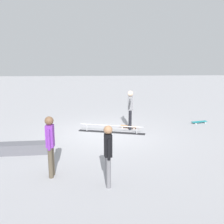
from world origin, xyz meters
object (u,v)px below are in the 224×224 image
Objects in this scene: bystander_black_shirt at (108,153)px; skateboard_main at (129,127)px; skate_ledge at (17,148)px; loose_skateboard_teal at (199,122)px; bystander_purple_shirt at (50,143)px; skater_main at (130,107)px; grind_rail at (111,129)px.

skateboard_main is at bearing -17.54° from bystander_black_shirt.
skate_ledge is 2.52× the size of loose_skateboard_teal.
skate_ledge is 3.84m from bystander_black_shirt.
bystander_black_shirt is 7.47m from loose_skateboard_teal.
bystander_purple_shirt is (1.50, -0.62, 0.05)m from bystander_black_shirt.
bystander_purple_shirt reaches higher than skateboard_main.
skate_ledge is at bearing 43.49° from bystander_purple_shirt.
skater_main reaches higher than bystander_black_shirt.
loose_skateboard_teal is at bearing -155.69° from skate_ledge.
grind_rail is 1.29m from skater_main.
skater_main is (-0.85, -0.44, 0.86)m from grind_rail.
grind_rail is 3.43× the size of loose_skateboard_teal.
bystander_black_shirt is 1.92× the size of loose_skateboard_teal.
skateboard_main is 0.52× the size of bystander_black_shirt.
bystander_black_shirt is 0.94× the size of bystander_purple_shirt.
grind_rail is 1.02m from skateboard_main.
skater_main reaches higher than bystander_purple_shirt.
loose_skateboard_teal is (-6.16, -5.17, -0.87)m from bystander_purple_shirt.
skateboard_main is 0.49× the size of bystander_purple_shirt.
skate_ledge is 2.38m from bystander_purple_shirt.
loose_skateboard_teal is (-3.50, -0.64, 0.00)m from skateboard_main.
bystander_purple_shirt is at bearing -154.20° from loose_skateboard_teal.
bystander_purple_shirt reaches higher than bystander_black_shirt.
skater_main reaches higher than skateboard_main.
skater_main is 5.13m from bystander_purple_shirt.
bystander_black_shirt is at bearing 141.36° from skate_ledge.
skate_ledge is at bearing 126.66° from skater_main.
skate_ledge reaches higher than loose_skateboard_teal.
grind_rail is at bearing 121.56° from skater_main.
skater_main is (-4.13, -2.64, 0.82)m from skate_ledge.
grind_rail is at bearing -9.06° from bystander_black_shirt.
bystander_black_shirt reaches higher than grind_rail.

